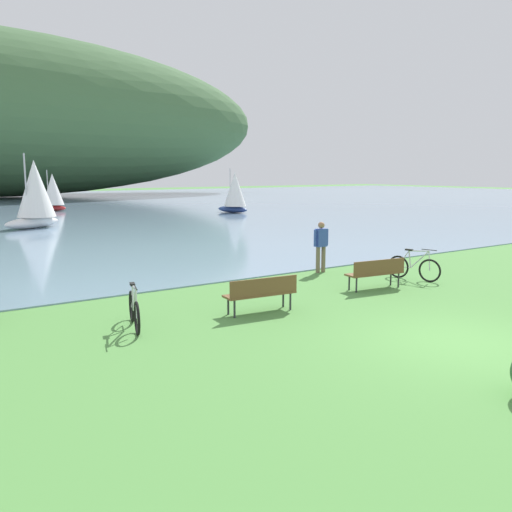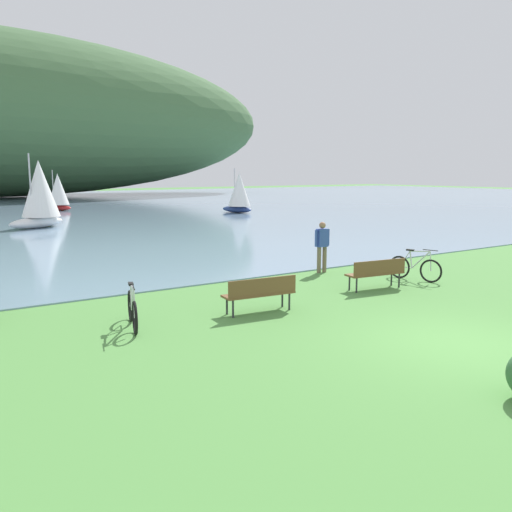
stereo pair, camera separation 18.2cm
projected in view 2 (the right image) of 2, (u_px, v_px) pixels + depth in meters
The scene contains 10 objects.
ground_plane at pixel (459, 344), 10.61m from camera, with size 200.00×200.00×0.00m, color #518E42.
bay_water at pixel (15, 208), 49.85m from camera, with size 180.00×80.00×0.04m, color #7A99B2.
park_bench_near_camera at pixel (377, 272), 15.41m from camera, with size 1.85×0.71×0.88m.
park_bench_further_along at pixel (260, 292), 12.84m from camera, with size 1.84×0.66×0.88m.
bicycle_leaning_near_bench at pixel (132, 310), 11.62m from camera, with size 0.53×1.72×1.01m.
bicycle_beside_path at pixel (415, 268), 16.72m from camera, with size 0.48×1.73×1.01m.
person_at_shoreline at pixel (322, 244), 17.94m from camera, with size 0.61×0.22×1.71m.
sailboat_mid_bay at pixel (239, 192), 43.70m from camera, with size 2.26×3.18×3.60m.
sailboat_toward_hillside at pixel (39, 193), 31.99m from camera, with size 3.79×2.99×4.38m.
sailboat_far_off at pixel (58, 192), 45.99m from camera, with size 2.63×2.87×3.47m.
Camera 2 is at (-9.00, -6.28, 3.36)m, focal length 37.69 mm.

